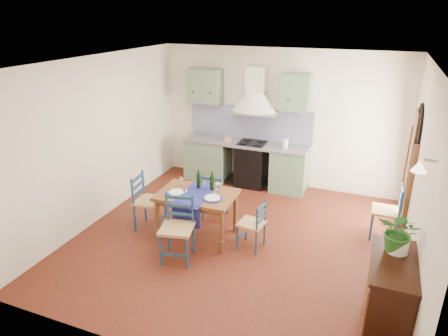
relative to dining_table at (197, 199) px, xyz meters
The scene contains 13 objects.
floor 0.93m from the dining_table, 12.31° to the left, with size 5.00×5.00×0.00m, color #3E1B0D.
back_wall 2.46m from the dining_table, 86.52° to the left, with size 5.00×0.96×2.80m.
right_wall 3.21m from the dining_table, ahead, with size 0.26×5.00×2.80m.
left_wall 2.02m from the dining_table, behind, with size 0.04×5.00×2.80m, color beige.
ceiling 2.21m from the dining_table, 12.31° to the left, with size 5.00×5.00×0.01m, color white.
dining_table is the anchor object (origin of this frame).
chair_near 0.68m from the dining_table, 90.78° to the right, with size 0.55×0.55×0.99m.
chair_far 0.75m from the dining_table, 89.59° to the left, with size 0.40×0.40×0.85m.
chair_left 0.91m from the dining_table, behind, with size 0.49×0.49×0.96m.
chair_right 0.97m from the dining_table, ahead, with size 0.41×0.41×0.79m.
chair_spare 3.06m from the dining_table, 20.89° to the left, with size 0.43×0.43×0.92m.
sideboard 3.07m from the dining_table, 20.29° to the right, with size 0.50×1.05×0.94m.
potted_plant 3.06m from the dining_table, 16.46° to the right, with size 0.44×0.38×0.49m, color #276522.
Camera 1 is at (1.87, -5.26, 3.47)m, focal length 32.00 mm.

